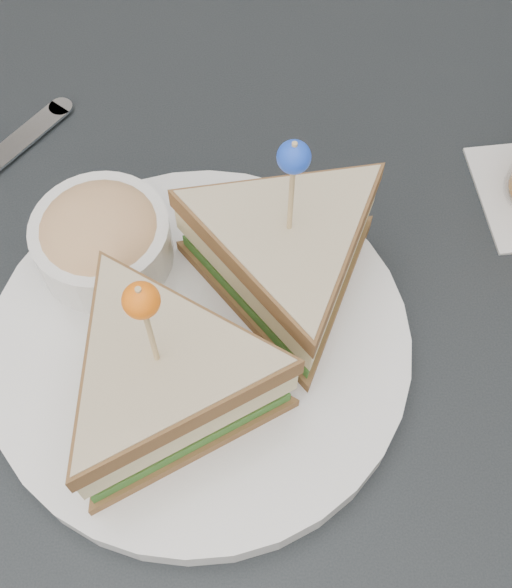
# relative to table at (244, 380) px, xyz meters

# --- Properties ---
(ground_plane) EXTENTS (3.50, 3.50, 0.00)m
(ground_plane) POSITION_rel_table_xyz_m (0.00, 0.00, -0.67)
(ground_plane) COLOR #3F3833
(table) EXTENTS (0.80, 0.80, 0.75)m
(table) POSITION_rel_table_xyz_m (0.00, 0.00, 0.00)
(table) COLOR black
(table) RESTS_ON ground
(plate_meal) EXTENTS (0.33, 0.32, 0.18)m
(plate_meal) POSITION_rel_table_xyz_m (-0.02, -0.01, 0.12)
(plate_meal) COLOR white
(plate_meal) RESTS_ON table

